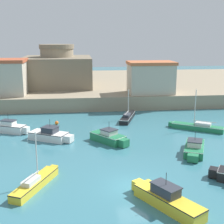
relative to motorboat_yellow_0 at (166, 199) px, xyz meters
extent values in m
plane|color=teal|center=(-1.76, 3.17, -0.61)|extent=(200.00, 200.00, 0.00)
cube|color=gray|center=(-1.76, 48.77, 0.53)|extent=(120.00, 40.00, 2.29)
cube|color=yellow|center=(0.09, -0.15, -0.16)|extent=(4.12, 5.51, 0.91)
cube|color=yellow|center=(-1.51, 2.51, -0.16)|extent=(1.04, 0.99, 0.78)
cube|color=black|center=(0.09, -0.15, 0.26)|extent=(4.16, 5.56, 0.07)
cube|color=#333842|center=(-0.05, 0.09, 0.63)|extent=(1.95, 2.23, 0.66)
cube|color=#2D333D|center=(-0.05, 0.09, 1.00)|extent=(2.10, 2.41, 0.08)
cylinder|color=black|center=(-0.05, 0.09, 1.49)|extent=(0.04, 0.04, 0.90)
cube|color=#237A4C|center=(5.82, 9.98, -0.21)|extent=(3.47, 4.80, 0.81)
cube|color=#237A4C|center=(4.76, 7.57, -0.21)|extent=(1.26, 1.16, 0.69)
cube|color=white|center=(5.82, 9.98, 0.16)|extent=(3.50, 4.85, 0.07)
cube|color=silver|center=(5.73, 9.77, 0.46)|extent=(1.89, 1.98, 0.53)
cube|color=#2D333D|center=(5.73, 9.77, 0.77)|extent=(2.02, 2.13, 0.08)
cylinder|color=black|center=(5.73, 9.77, 1.26)|extent=(0.04, 0.04, 0.90)
cube|color=black|center=(1.01, 23.52, -0.28)|extent=(3.10, 5.92, 0.67)
cube|color=black|center=(2.09, 26.53, -0.28)|extent=(0.80, 0.73, 0.57)
cube|color=white|center=(1.01, 23.52, 0.02)|extent=(3.13, 5.98, 0.07)
cylinder|color=silver|center=(1.16, 23.93, 1.89)|extent=(0.10, 0.10, 3.68)
cylinder|color=silver|center=(0.77, 22.83, 0.61)|extent=(0.96, 2.51, 0.08)
cube|color=#333842|center=(0.82, 22.97, 0.24)|extent=(1.38, 1.94, 0.36)
cube|color=black|center=(5.31, 4.15, -0.17)|extent=(1.13, 1.18, 0.76)
cube|color=white|center=(-9.47, 15.78, -0.16)|extent=(4.78, 3.71, 0.91)
cube|color=white|center=(-7.14, 14.56, -0.16)|extent=(1.23, 1.31, 0.77)
cube|color=black|center=(-9.47, 15.78, 0.25)|extent=(4.82, 3.75, 0.07)
cube|color=#333842|center=(-9.27, 15.67, 0.60)|extent=(2.02, 1.96, 0.61)
cube|color=#2D333D|center=(-9.27, 15.67, 0.94)|extent=(2.18, 2.11, 0.08)
cylinder|color=black|center=(-9.27, 15.67, 1.43)|extent=(0.04, 0.04, 0.90)
cube|color=#237A4C|center=(9.14, 17.59, -0.27)|extent=(6.04, 4.56, 0.68)
cube|color=#237A4C|center=(6.23, 19.50, -0.27)|extent=(0.85, 0.89, 0.58)
cube|color=white|center=(9.14, 17.59, 0.03)|extent=(6.10, 4.60, 0.07)
cylinder|color=silver|center=(8.74, 17.85, 2.34)|extent=(0.10, 0.10, 4.53)
cylinder|color=silver|center=(9.80, 17.15, 0.62)|extent=(2.45, 1.65, 0.08)
cube|color=silver|center=(9.67, 17.24, 0.25)|extent=(2.09, 1.79, 0.36)
cube|color=white|center=(-14.87, 19.33, -0.12)|extent=(4.91, 3.18, 0.98)
cube|color=white|center=(-12.41, 18.26, -0.12)|extent=(0.89, 0.97, 0.83)
cube|color=black|center=(-14.87, 19.33, 0.33)|extent=(4.95, 3.21, 0.07)
cube|color=silver|center=(-14.65, 19.23, 0.63)|extent=(1.94, 1.63, 0.52)
cube|color=#2D333D|center=(-14.65, 19.23, 0.93)|extent=(2.10, 1.75, 0.08)
cylinder|color=black|center=(-14.65, 19.23, 1.42)|extent=(0.04, 0.04, 0.90)
cube|color=#237A4C|center=(-2.74, 14.27, -0.14)|extent=(4.00, 4.33, 0.95)
cube|color=#237A4C|center=(-1.19, 12.36, -0.14)|extent=(1.30, 1.27, 0.81)
cube|color=white|center=(-2.74, 14.27, 0.30)|extent=(4.04, 4.37, 0.07)
cube|color=silver|center=(-2.61, 14.11, 0.59)|extent=(1.97, 1.98, 0.51)
cube|color=#2D333D|center=(-2.61, 14.11, 0.89)|extent=(2.12, 2.13, 0.08)
cylinder|color=black|center=(-2.61, 14.11, 1.38)|extent=(0.04, 0.04, 0.90)
cube|color=yellow|center=(-9.50, 3.91, -0.28)|extent=(3.30, 5.49, 0.67)
cube|color=yellow|center=(-8.25, 6.65, -0.28)|extent=(0.76, 0.70, 0.57)
cube|color=black|center=(-9.50, 3.91, 0.01)|extent=(3.33, 5.54, 0.07)
cylinder|color=silver|center=(-9.33, 4.28, 1.96)|extent=(0.10, 0.10, 3.81)
cylinder|color=silver|center=(-9.79, 3.28, 0.60)|extent=(1.10, 2.30, 0.08)
cube|color=silver|center=(-9.73, 3.40, 0.23)|extent=(1.39, 1.83, 0.36)
sphere|color=orange|center=(-8.95, 22.11, -0.36)|extent=(0.51, 0.51, 0.51)
cube|color=#796C57|center=(-9.76, 41.52, 4.47)|extent=(12.78, 12.78, 5.58)
cylinder|color=gray|center=(-9.76, 41.52, 5.24)|extent=(6.23, 6.23, 7.12)
cylinder|color=#796C57|center=(-9.76, 41.52, 9.21)|extent=(6.54, 6.54, 0.80)
cube|color=#BCB29E|center=(-17.76, 33.34, 4.33)|extent=(6.57, 5.74, 5.30)
cube|color=#B25133|center=(-17.76, 33.34, 7.23)|extent=(6.90, 6.02, 0.50)
cube|color=#BCB29E|center=(6.24, 31.98, 4.09)|extent=(7.33, 5.11, 4.82)
cube|color=#C1663D|center=(6.24, 31.98, 6.75)|extent=(7.69, 5.36, 0.50)
camera|label=1|loc=(-5.95, -19.19, 11.05)|focal=50.00mm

